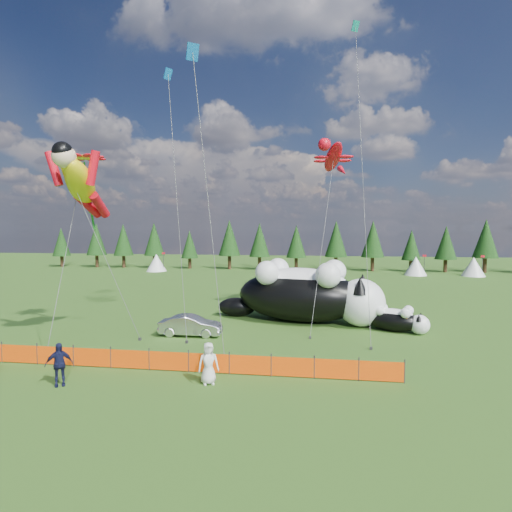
{
  "coord_description": "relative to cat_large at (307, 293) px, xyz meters",
  "views": [
    {
      "loc": [
        6.84,
        -21.19,
        6.95
      ],
      "look_at": [
        3.3,
        4.0,
        5.17
      ],
      "focal_mm": 28.0,
      "sensor_mm": 36.0,
      "label": 1
    }
  ],
  "objects": [
    {
      "name": "cat_large",
      "position": [
        0.0,
        0.0,
        0.0
      ],
      "size": [
        12.59,
        6.27,
        4.58
      ],
      "rotation": [
        0.0,
        0.0,
        -0.2
      ],
      "color": "black",
      "rests_on": "ground"
    },
    {
      "name": "festival_tents",
      "position": [
        4.49,
        31.74,
        -0.78
      ],
      "size": [
        50.0,
        3.2,
        2.8
      ],
      "primitive_type": null,
      "color": "white",
      "rests_on": "ground"
    },
    {
      "name": "cat_small",
      "position": [
        5.99,
        -1.93,
        -1.35
      ],
      "size": [
        4.61,
        2.97,
        1.75
      ],
      "rotation": [
        0.0,
        0.0,
        -0.4
      ],
      "color": "black",
      "rests_on": "ground"
    },
    {
      "name": "safety_fence",
      "position": [
        -6.51,
        -11.26,
        -1.67
      ],
      "size": [
        22.06,
        0.06,
        1.1
      ],
      "color": "#262626",
      "rests_on": "ground"
    },
    {
      "name": "ground",
      "position": [
        -6.51,
        -8.26,
        -2.18
      ],
      "size": [
        160.0,
        160.0,
        0.0
      ],
      "primitive_type": "plane",
      "color": "#173A0A",
      "rests_on": "ground"
    },
    {
      "name": "spectator_c",
      "position": [
        -10.66,
        -13.65,
        -1.21
      ],
      "size": [
        1.26,
        1.1,
        1.92
      ],
      "primitive_type": "imported",
      "rotation": [
        0.0,
        0.0,
        0.57
      ],
      "color": "#131635",
      "rests_on": "ground"
    },
    {
      "name": "gecko_kite",
      "position": [
        1.93,
        3.5,
        10.41
      ],
      "size": [
        4.07,
        11.54,
        14.96
      ],
      "color": "red",
      "rests_on": "ground"
    },
    {
      "name": "car",
      "position": [
        -7.4,
        -4.86,
        -1.51
      ],
      "size": [
        4.07,
        1.56,
        1.32
      ],
      "primitive_type": "imported",
      "rotation": [
        0.0,
        0.0,
        1.61
      ],
      "color": "silver",
      "rests_on": "ground"
    },
    {
      "name": "spectator_e",
      "position": [
        -4.19,
        -12.52,
        -1.24
      ],
      "size": [
        1.07,
        0.89,
        1.87
      ],
      "primitive_type": "imported",
      "rotation": [
        0.0,
        0.0,
        0.38
      ],
      "color": "silver",
      "rests_on": "ground"
    },
    {
      "name": "diamond_kite_b",
      "position": [
        3.38,
        1.21,
        18.13
      ],
      "size": [
        0.98,
        8.53,
        23.15
      ],
      "color": "#0B8776",
      "rests_on": "ground"
    },
    {
      "name": "diamond_kite_c",
      "position": [
        -5.65,
        -9.39,
        13.03
      ],
      "size": [
        2.62,
        2.24,
        16.64
      ],
      "color": "#0C60B4",
      "rests_on": "ground"
    },
    {
      "name": "superhero_kite",
      "position": [
        -13.16,
        -7.52,
        7.4
      ],
      "size": [
        6.04,
        6.26,
        12.07
      ],
      "color": "yellow",
      "rests_on": "ground"
    },
    {
      "name": "flower_kite",
      "position": [
        -14.16,
        -5.4,
        9.12
      ],
      "size": [
        3.42,
        6.9,
        12.43
      ],
      "color": "red",
      "rests_on": "ground"
    },
    {
      "name": "tree_line",
      "position": [
        -6.51,
        36.74,
        1.82
      ],
      "size": [
        90.0,
        4.0,
        8.0
      ],
      "primitive_type": null,
      "color": "black",
      "rests_on": "ground"
    },
    {
      "name": "diamond_kite_a",
      "position": [
        -9.05,
        -3.67,
        13.9
      ],
      "size": [
        2.47,
        3.65,
        17.86
      ],
      "color": "#0C60B4",
      "rests_on": "ground"
    }
  ]
}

